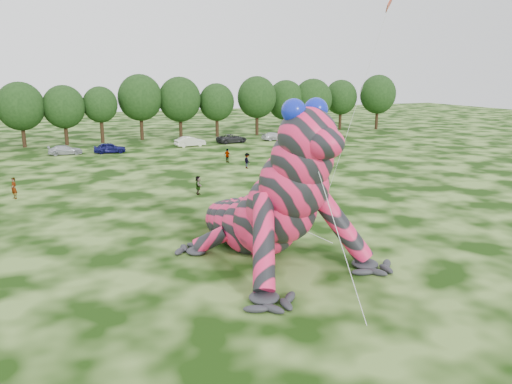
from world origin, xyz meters
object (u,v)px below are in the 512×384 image
object	(u,v)px
spectator_2	(247,161)
inflatable_gecko	(252,175)
tree_10	(141,107)
car_3	(65,150)
car_7	(274,136)
spectator_5	(198,185)
tree_14	(286,106)
tree_9	(101,115)
spectator_3	(227,156)
tree_16	(341,105)
spectator_0	(14,188)
tree_8	(65,115)
car_6	(232,139)
tree_15	(313,105)
tree_13	(257,106)
car_4	(110,148)
car_5	(190,142)
flying_kite	(384,20)
tree_17	(378,102)
tree_11	(180,108)
tree_7	(21,115)
tree_12	(217,110)

from	to	relation	value
spectator_2	inflatable_gecko	bearing A→B (deg)	155.42
tree_10	car_3	distance (m)	17.27
car_7	spectator_5	world-z (taller)	spectator_5
tree_14	spectator_5	xyz separation A→B (m)	(-28.03, -39.73, -3.85)
car_7	spectator_2	distance (m)	24.74
tree_9	spectator_3	world-z (taller)	tree_9
tree_10	tree_16	distance (m)	38.06
spectator_0	tree_8	bearing A→B (deg)	139.00
tree_9	car_6	world-z (taller)	tree_9
tree_10	tree_14	xyz separation A→B (m)	(26.06, 0.14, -0.55)
tree_15	tree_13	bearing A→B (deg)	-176.75
tree_8	tree_15	distance (m)	42.70
tree_9	car_4	size ratio (longest dim) A/B	2.05
tree_15	car_5	xyz separation A→B (m)	(-25.87, -9.66, -4.07)
tree_16	spectator_3	size ratio (longest dim) A/B	5.53
tree_9	car_5	distance (m)	15.21
flying_kite	tree_16	world-z (taller)	flying_kite
spectator_2	tree_17	bearing A→B (deg)	-57.33
flying_kite	spectator_5	distance (m)	20.82
car_5	car_7	xyz separation A→B (m)	(14.56, 1.81, -0.12)
tree_13	spectator_3	distance (m)	27.83
tree_10	spectator_3	size ratio (longest dim) A/B	6.19
tree_11	spectator_2	distance (m)	29.59
tree_7	car_5	size ratio (longest dim) A/B	2.09
spectator_0	spectator_3	world-z (taller)	spectator_0
tree_11	tree_9	bearing A→B (deg)	-176.18
tree_10	spectator_3	world-z (taller)	tree_10
tree_9	car_7	world-z (taller)	tree_9
car_3	spectator_2	xyz separation A→B (m)	(18.94, -18.38, 0.26)
car_5	spectator_3	bearing A→B (deg)	173.56
inflatable_gecko	tree_8	size ratio (longest dim) A/B	2.14
tree_15	tree_17	distance (m)	13.52
car_6	car_5	bearing A→B (deg)	88.84
tree_14	tree_16	bearing A→B (deg)	3.10
inflatable_gecko	tree_15	distance (m)	64.07
car_3	spectator_0	size ratio (longest dim) A/B	2.32
inflatable_gecko	car_4	bearing A→B (deg)	80.58
spectator_3	tree_7	bearing A→B (deg)	14.34
tree_7	tree_12	bearing A→B (deg)	1.78
tree_9	spectator_2	xyz separation A→B (m)	(13.05, -28.45, -3.45)
tree_11	spectator_0	xyz separation A→B (m)	(-23.67, -34.57, -4.10)
car_4	spectator_3	xyz separation A→B (m)	(12.43, -13.02, 0.13)
inflatable_gecko	tree_12	world-z (taller)	inflatable_gecko
inflatable_gecko	car_6	bearing A→B (deg)	57.45
inflatable_gecko	spectator_5	world-z (taller)	inflatable_gecko
tree_13	tree_15	bearing A→B (deg)	3.25
inflatable_gecko	tree_10	size ratio (longest dim) A/B	1.82
flying_kite	car_5	size ratio (longest dim) A/B	3.64
car_7	spectator_5	distance (m)	37.80
flying_kite	tree_7	distance (m)	56.73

